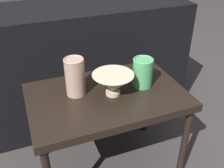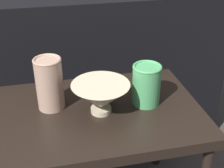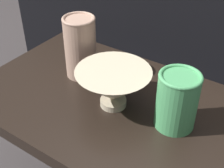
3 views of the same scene
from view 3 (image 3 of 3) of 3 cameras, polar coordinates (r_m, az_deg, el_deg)
name	(u,v)px [view 3 (image 3 of 3)]	position (r m, az deg, el deg)	size (l,w,h in m)	color
table	(108,113)	(0.93, -0.70, -5.37)	(0.78, 0.51, 0.53)	black
couch_backdrop	(185,50)	(1.40, 13.26, 6.09)	(1.49, 0.50, 0.82)	black
bowl	(113,86)	(0.83, 0.24, -0.38)	(0.20, 0.20, 0.11)	#C1B293
vase_textured_left	(80,47)	(0.95, -5.82, 6.83)	(0.10, 0.10, 0.19)	tan
vase_colorful_right	(177,100)	(0.78, 11.82, -2.85)	(0.10, 0.10, 0.15)	#47995B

